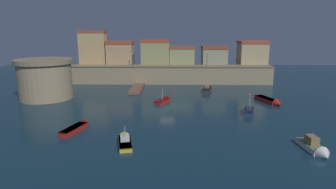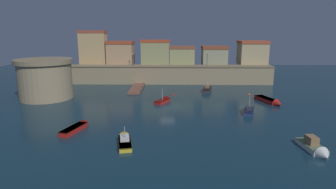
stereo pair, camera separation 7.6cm
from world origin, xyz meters
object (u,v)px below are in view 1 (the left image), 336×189
object	(u,v)px
moored_boat_1	(125,140)
moored_boat_6	(249,110)
moored_boat_2	(270,101)
mooring_buoy_0	(173,95)
moored_boat_5	(78,127)
mooring_buoy_1	(249,95)
fortress_tower	(45,79)
quay_lamp_1	(207,57)
quay_lamp_0	(133,57)
moored_boat_0	(207,89)
moored_boat_3	(164,100)
moored_boat_4	(316,148)

from	to	relation	value
moored_boat_1	moored_boat_6	size ratio (longest dim) A/B	1.10
moored_boat_2	mooring_buoy_0	distance (m)	18.68
moored_boat_2	moored_boat_5	world-z (taller)	moored_boat_2
mooring_buoy_1	moored_boat_2	bearing A→B (deg)	-73.08
fortress_tower	quay_lamp_1	world-z (taller)	quay_lamp_1
fortress_tower	quay_lamp_0	size ratio (longest dim) A/B	3.63
moored_boat_5	moored_boat_6	distance (m)	26.38
moored_boat_0	mooring_buoy_0	xyz separation A→B (m)	(-7.45, -4.12, -0.47)
moored_boat_2	moored_boat_0	bearing A→B (deg)	-154.82
moored_boat_0	moored_boat_5	distance (m)	32.10
moored_boat_0	moored_boat_6	size ratio (longest dim) A/B	1.10
quay_lamp_1	mooring_buoy_0	xyz separation A→B (m)	(-8.22, -13.21, -6.63)
moored_boat_5	mooring_buoy_0	world-z (taller)	moored_boat_5
quay_lamp_0	moored_boat_5	xyz separation A→B (m)	(-2.69, -34.16, -6.06)
fortress_tower	mooring_buoy_1	distance (m)	40.36
quay_lamp_0	moored_boat_1	size ratio (longest dim) A/B	0.52
quay_lamp_0	mooring_buoy_0	xyz separation A→B (m)	(9.92, -13.21, -6.41)
fortress_tower	moored_boat_1	xyz separation A→B (m)	(18.82, -22.02, -3.51)
moored_boat_0	mooring_buoy_0	distance (m)	8.53
quay_lamp_0	moored_boat_0	world-z (taller)	quay_lamp_0
moored_boat_6	quay_lamp_1	bearing A→B (deg)	26.48
mooring_buoy_1	moored_boat_3	bearing A→B (deg)	-160.14
quay_lamp_1	moored_boat_2	bearing A→B (deg)	-64.13
moored_boat_3	fortress_tower	bearing A→B (deg)	112.43
moored_boat_5	quay_lamp_1	bearing A→B (deg)	-15.67
fortress_tower	quay_lamp_0	xyz separation A→B (m)	(14.51, 16.45, 2.56)
moored_boat_4	mooring_buoy_0	world-z (taller)	moored_boat_4
moored_boat_6	mooring_buoy_0	bearing A→B (deg)	62.58
fortress_tower	moored_boat_0	world-z (taller)	fortress_tower
moored_boat_5	mooring_buoy_1	distance (m)	35.48
moored_boat_5	quay_lamp_0	bearing A→B (deg)	11.21
mooring_buoy_0	moored_boat_6	bearing A→B (deg)	-44.84
moored_boat_0	moored_boat_6	xyz separation A→B (m)	(4.83, -16.33, -0.05)
moored_boat_1	moored_boat_2	xyz separation A→B (m)	(23.24, 19.09, 0.04)
moored_boat_1	moored_boat_4	size ratio (longest dim) A/B	1.08
fortress_tower	quay_lamp_0	bearing A→B (deg)	48.58
fortress_tower	moored_boat_6	size ratio (longest dim) A/B	2.06
moored_boat_4	mooring_buoy_1	xyz separation A→B (m)	(0.01, 28.12, -0.42)
moored_boat_1	moored_boat_5	bearing A→B (deg)	46.47
moored_boat_4	moored_boat_6	xyz separation A→B (m)	(-3.26, 15.28, 0.01)
moored_boat_3	mooring_buoy_0	size ratio (longest dim) A/B	9.30
quay_lamp_0	quay_lamp_1	xyz separation A→B (m)	(18.15, 0.00, 0.22)
moored_boat_2	mooring_buoy_1	world-z (taller)	moored_boat_2
quay_lamp_1	moored_boat_4	distance (m)	41.82
fortress_tower	quay_lamp_1	bearing A→B (deg)	26.74
moored_boat_2	moored_boat_3	world-z (taller)	moored_boat_3
moored_boat_2	moored_boat_6	xyz separation A→B (m)	(-5.34, -6.04, 0.04)
moored_boat_0	moored_boat_3	bearing A→B (deg)	151.50
fortress_tower	moored_boat_6	bearing A→B (deg)	-13.72
quay_lamp_0	mooring_buoy_1	size ratio (longest dim) A/B	5.30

